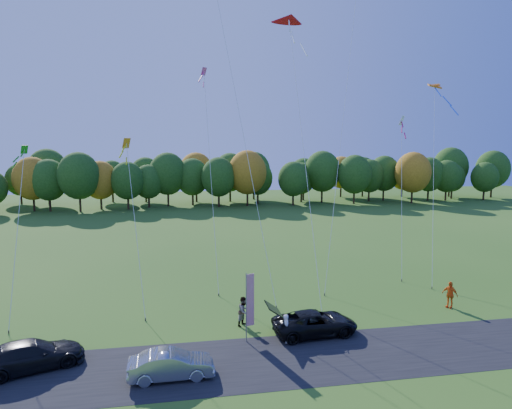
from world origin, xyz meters
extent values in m
plane|color=#295416|center=(0.00, 0.00, 0.00)|extent=(160.00, 160.00, 0.00)
cube|color=black|center=(0.00, -4.00, 0.01)|extent=(90.00, 6.00, 0.01)
imported|color=black|center=(2.36, -1.16, 0.71)|extent=(5.30, 2.76, 1.43)
imported|color=#9A9A9E|center=(-6.15, -4.88, 0.69)|extent=(4.22, 1.57, 1.38)
imported|color=black|center=(-13.22, -2.73, 0.75)|extent=(5.56, 3.81, 1.50)
imported|color=white|center=(0.39, -1.95, 0.84)|extent=(0.43, 0.63, 1.69)
imported|color=gray|center=(-1.68, 0.92, 0.93)|extent=(1.13, 1.14, 1.86)
imported|color=orange|center=(12.98, 1.51, 0.94)|extent=(0.99, 1.17, 1.88)
cylinder|color=#999999|center=(-1.89, -1.46, 2.06)|extent=(0.06, 0.06, 4.13)
cube|color=red|center=(-1.64, -1.37, 2.48)|extent=(0.50, 0.20, 3.09)
cube|color=navy|center=(-1.64, -1.34, 3.62)|extent=(0.49, 0.19, 0.80)
cylinder|color=#4C3F33|center=(0.99, 3.40, 0.10)|extent=(0.08, 0.08, 0.20)
cylinder|color=#4C3F33|center=(5.15, 5.36, 0.10)|extent=(0.08, 0.08, 0.20)
cylinder|color=#4C3F33|center=(3.78, 1.88, 0.10)|extent=(0.08, 0.08, 0.20)
cone|color=red|center=(3.90, 12.30, 21.70)|extent=(2.78, 2.13, 3.04)
cylinder|color=#4C3F33|center=(14.01, 5.40, 0.10)|extent=(0.08, 0.08, 0.20)
cube|color=orange|center=(18.15, 13.45, 16.62)|extent=(2.70, 0.95, 1.06)
cylinder|color=#4C3F33|center=(-7.87, 2.73, 0.10)|extent=(0.08, 0.08, 0.20)
cube|color=orange|center=(-9.16, 7.86, 11.43)|extent=(1.25, 1.25, 1.49)
cylinder|color=#4C3F33|center=(-15.93, 2.15, 0.10)|extent=(0.08, 0.08, 0.20)
cube|color=#1F9619|center=(-16.18, 8.28, 10.99)|extent=(1.02, 1.02, 1.21)
cylinder|color=#4C3F33|center=(12.59, 7.60, 0.10)|extent=(0.08, 0.08, 0.20)
cube|color=white|center=(15.27, 13.97, 13.49)|extent=(1.47, 1.47, 1.75)
cylinder|color=#4C3F33|center=(-2.73, 6.71, 0.10)|extent=(0.08, 0.08, 0.20)
cube|color=#ED4F8C|center=(-3.20, 12.88, 17.34)|extent=(1.08, 1.08, 1.28)
camera|label=1|loc=(-5.70, -26.37, 11.57)|focal=32.00mm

